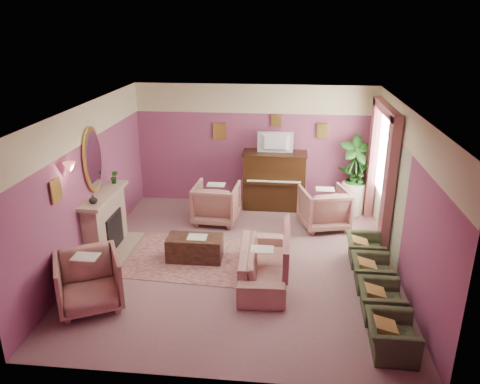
# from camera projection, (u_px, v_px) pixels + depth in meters

# --- Properties ---
(floor) EXTENTS (5.50, 6.00, 0.01)m
(floor) POSITION_uv_depth(u_px,v_px,m) (241.00, 261.00, 8.56)
(floor) COLOR #8B6467
(floor) RESTS_ON ground
(ceiling) EXTENTS (5.50, 6.00, 0.01)m
(ceiling) POSITION_uv_depth(u_px,v_px,m) (241.00, 109.00, 7.58)
(ceiling) COLOR beige
(ceiling) RESTS_ON wall_back
(wall_back) EXTENTS (5.50, 0.02, 2.80)m
(wall_back) POSITION_uv_depth(u_px,v_px,m) (254.00, 145.00, 10.87)
(wall_back) COLOR #713D65
(wall_back) RESTS_ON floor
(wall_front) EXTENTS (5.50, 0.02, 2.80)m
(wall_front) POSITION_uv_depth(u_px,v_px,m) (214.00, 281.00, 5.28)
(wall_front) COLOR #713D65
(wall_front) RESTS_ON floor
(wall_left) EXTENTS (0.02, 6.00, 2.80)m
(wall_left) POSITION_uv_depth(u_px,v_px,m) (88.00, 184.00, 8.34)
(wall_left) COLOR #713D65
(wall_left) RESTS_ON floor
(wall_right) EXTENTS (0.02, 6.00, 2.80)m
(wall_right) POSITION_uv_depth(u_px,v_px,m) (405.00, 195.00, 7.81)
(wall_right) COLOR #713D65
(wall_right) RESTS_ON floor
(picture_rail_band) EXTENTS (5.50, 0.01, 0.65)m
(picture_rail_band) POSITION_uv_depth(u_px,v_px,m) (255.00, 99.00, 10.48)
(picture_rail_band) COLOR beige
(picture_rail_band) RESTS_ON wall_back
(stripe_panel) EXTENTS (0.01, 3.00, 2.15)m
(stripe_panel) POSITION_uv_depth(u_px,v_px,m) (387.00, 187.00, 9.13)
(stripe_panel) COLOR #B6C199
(stripe_panel) RESTS_ON wall_right
(fireplace_surround) EXTENTS (0.30, 1.40, 1.10)m
(fireplace_surround) POSITION_uv_depth(u_px,v_px,m) (106.00, 223.00, 8.81)
(fireplace_surround) COLOR tan
(fireplace_surround) RESTS_ON floor
(fireplace_inset) EXTENTS (0.18, 0.72, 0.68)m
(fireplace_inset) POSITION_uv_depth(u_px,v_px,m) (111.00, 231.00, 8.85)
(fireplace_inset) COLOR black
(fireplace_inset) RESTS_ON floor
(fire_ember) EXTENTS (0.06, 0.54, 0.10)m
(fire_ember) POSITION_uv_depth(u_px,v_px,m) (114.00, 239.00, 8.91)
(fire_ember) COLOR #FF4002
(fire_ember) RESTS_ON floor
(mantel_shelf) EXTENTS (0.40, 1.55, 0.07)m
(mantel_shelf) POSITION_uv_depth(u_px,v_px,m) (104.00, 195.00, 8.61)
(mantel_shelf) COLOR tan
(mantel_shelf) RESTS_ON fireplace_surround
(hearth) EXTENTS (0.55, 1.50, 0.02)m
(hearth) POSITION_uv_depth(u_px,v_px,m) (118.00, 249.00, 8.98)
(hearth) COLOR tan
(hearth) RESTS_ON floor
(mirror_frame) EXTENTS (0.04, 0.72, 1.20)m
(mirror_frame) POSITION_uv_depth(u_px,v_px,m) (93.00, 159.00, 8.38)
(mirror_frame) COLOR #DBC04C
(mirror_frame) RESTS_ON wall_left
(mirror_glass) EXTENTS (0.01, 0.60, 1.06)m
(mirror_glass) POSITION_uv_depth(u_px,v_px,m) (94.00, 159.00, 8.38)
(mirror_glass) COLOR silver
(mirror_glass) RESTS_ON wall_left
(sconce_shade) EXTENTS (0.20, 0.20, 0.16)m
(sconce_shade) POSITION_uv_depth(u_px,v_px,m) (70.00, 167.00, 7.33)
(sconce_shade) COLOR #F67B65
(sconce_shade) RESTS_ON wall_left
(piano) EXTENTS (1.40, 0.60, 1.30)m
(piano) POSITION_uv_depth(u_px,v_px,m) (274.00, 181.00, 10.78)
(piano) COLOR black
(piano) RESTS_ON floor
(piano_keyshelf) EXTENTS (1.30, 0.12, 0.06)m
(piano_keyshelf) POSITION_uv_depth(u_px,v_px,m) (274.00, 183.00, 10.43)
(piano_keyshelf) COLOR black
(piano_keyshelf) RESTS_ON piano
(piano_keys) EXTENTS (1.20, 0.08, 0.02)m
(piano_keys) POSITION_uv_depth(u_px,v_px,m) (274.00, 181.00, 10.42)
(piano_keys) COLOR white
(piano_keys) RESTS_ON piano
(piano_top) EXTENTS (1.45, 0.65, 0.04)m
(piano_top) POSITION_uv_depth(u_px,v_px,m) (275.00, 153.00, 10.55)
(piano_top) COLOR black
(piano_top) RESTS_ON piano
(television) EXTENTS (0.80, 0.12, 0.48)m
(television) POSITION_uv_depth(u_px,v_px,m) (275.00, 141.00, 10.41)
(television) COLOR black
(television) RESTS_ON piano
(print_back_left) EXTENTS (0.30, 0.03, 0.38)m
(print_back_left) POSITION_uv_depth(u_px,v_px,m) (220.00, 131.00, 10.80)
(print_back_left) COLOR #DBC04C
(print_back_left) RESTS_ON wall_back
(print_back_right) EXTENTS (0.26, 0.03, 0.34)m
(print_back_right) POSITION_uv_depth(u_px,v_px,m) (323.00, 131.00, 10.55)
(print_back_right) COLOR #DBC04C
(print_back_right) RESTS_ON wall_back
(print_back_mid) EXTENTS (0.22, 0.03, 0.26)m
(print_back_mid) POSITION_uv_depth(u_px,v_px,m) (276.00, 121.00, 10.57)
(print_back_mid) COLOR #DBC04C
(print_back_mid) RESTS_ON wall_back
(print_left_wall) EXTENTS (0.03, 0.28, 0.36)m
(print_left_wall) POSITION_uv_depth(u_px,v_px,m) (56.00, 190.00, 7.11)
(print_left_wall) COLOR #DBC04C
(print_left_wall) RESTS_ON wall_left
(window_blind) EXTENTS (0.03, 1.40, 1.80)m
(window_blind) POSITION_uv_depth(u_px,v_px,m) (386.00, 153.00, 9.15)
(window_blind) COLOR beige
(window_blind) RESTS_ON wall_right
(curtain_left) EXTENTS (0.16, 0.34, 2.60)m
(curtain_left) POSITION_uv_depth(u_px,v_px,m) (389.00, 188.00, 8.44)
(curtain_left) COLOR #9A5258
(curtain_left) RESTS_ON floor
(curtain_right) EXTENTS (0.16, 0.34, 2.60)m
(curtain_right) POSITION_uv_depth(u_px,v_px,m) (372.00, 159.00, 10.16)
(curtain_right) COLOR #9A5258
(curtain_right) RESTS_ON floor
(pelmet) EXTENTS (0.16, 2.20, 0.16)m
(pelmet) POSITION_uv_depth(u_px,v_px,m) (387.00, 109.00, 8.86)
(pelmet) COLOR #9A5258
(pelmet) RESTS_ON wall_right
(mantel_plant) EXTENTS (0.16, 0.16, 0.28)m
(mantel_plant) POSITION_uv_depth(u_px,v_px,m) (114.00, 177.00, 9.06)
(mantel_plant) COLOR #194915
(mantel_plant) RESTS_ON mantel_shelf
(mantel_vase) EXTENTS (0.16, 0.16, 0.16)m
(mantel_vase) POSITION_uv_depth(u_px,v_px,m) (93.00, 199.00, 8.10)
(mantel_vase) COLOR beige
(mantel_vase) RESTS_ON mantel_shelf
(area_rug) EXTENTS (2.60, 1.94, 0.01)m
(area_rug) POSITION_uv_depth(u_px,v_px,m) (197.00, 258.00, 8.66)
(area_rug) COLOR #A26963
(area_rug) RESTS_ON floor
(coffee_table) EXTENTS (1.00, 0.51, 0.45)m
(coffee_table) POSITION_uv_depth(u_px,v_px,m) (195.00, 248.00, 8.56)
(coffee_table) COLOR #392318
(coffee_table) RESTS_ON floor
(table_paper) EXTENTS (0.35, 0.28, 0.01)m
(table_paper) POSITION_uv_depth(u_px,v_px,m) (197.00, 237.00, 8.47)
(table_paper) COLOR beige
(table_paper) RESTS_ON coffee_table
(sofa) EXTENTS (0.64, 1.93, 0.78)m
(sofa) POSITION_uv_depth(u_px,v_px,m) (262.00, 258.00, 7.87)
(sofa) COLOR #AB796C
(sofa) RESTS_ON floor
(sofa_throw) EXTENTS (0.10, 1.46, 0.54)m
(sofa_throw) POSITION_uv_depth(u_px,v_px,m) (286.00, 248.00, 7.76)
(sofa_throw) COLOR #9A5258
(sofa_throw) RESTS_ON sofa
(floral_armchair_left) EXTENTS (0.92, 0.92, 0.96)m
(floral_armchair_left) POSITION_uv_depth(u_px,v_px,m) (216.00, 201.00, 10.08)
(floral_armchair_left) COLOR #AB796C
(floral_armchair_left) RESTS_ON floor
(floral_armchair_right) EXTENTS (0.92, 0.92, 0.96)m
(floral_armchair_right) POSITION_uv_depth(u_px,v_px,m) (324.00, 206.00, 9.81)
(floral_armchair_right) COLOR #AB796C
(floral_armchair_right) RESTS_ON floor
(floral_armchair_front) EXTENTS (0.92, 0.92, 0.96)m
(floral_armchair_front) POSITION_uv_depth(u_px,v_px,m) (88.00, 279.00, 7.08)
(floral_armchair_front) COLOR #AB796C
(floral_armchair_front) RESTS_ON floor
(olive_chair_a) EXTENTS (0.52, 0.75, 0.65)m
(olive_chair_a) POSITION_uv_depth(u_px,v_px,m) (392.00, 332.00, 6.13)
(olive_chair_a) COLOR #3E4A2C
(olive_chair_a) RESTS_ON floor
(olive_chair_b) EXTENTS (0.52, 0.75, 0.65)m
(olive_chair_b) POSITION_uv_depth(u_px,v_px,m) (381.00, 297.00, 6.89)
(olive_chair_b) COLOR #3E4A2C
(olive_chair_b) RESTS_ON floor
(olive_chair_c) EXTENTS (0.52, 0.75, 0.65)m
(olive_chair_c) POSITION_uv_depth(u_px,v_px,m) (372.00, 269.00, 7.66)
(olive_chair_c) COLOR #3E4A2C
(olive_chair_c) RESTS_ON floor
(olive_chair_d) EXTENTS (0.52, 0.75, 0.65)m
(olive_chair_d) POSITION_uv_depth(u_px,v_px,m) (365.00, 246.00, 8.42)
(olive_chair_d) COLOR #3E4A2C
(olive_chair_d) RESTS_ON floor
(side_table) EXTENTS (0.52, 0.52, 0.70)m
(side_table) POSITION_uv_depth(u_px,v_px,m) (352.00, 198.00, 10.60)
(side_table) COLOR silver
(side_table) RESTS_ON floor
(side_plant_big) EXTENTS (0.30, 0.30, 0.34)m
(side_plant_big) POSITION_uv_depth(u_px,v_px,m) (354.00, 176.00, 10.42)
(side_plant_big) COLOR #194915
(side_plant_big) RESTS_ON side_table
(side_plant_small) EXTENTS (0.16, 0.16, 0.28)m
(side_plant_small) POSITION_uv_depth(u_px,v_px,m) (360.00, 179.00, 10.33)
(side_plant_small) COLOR #194915
(side_plant_small) RESTS_ON side_table
(palm_pot) EXTENTS (0.34, 0.34, 0.34)m
(palm_pot) POSITION_uv_depth(u_px,v_px,m) (352.00, 204.00, 10.71)
(palm_pot) COLOR #9A6740
(palm_pot) RESTS_ON floor
(palm_plant) EXTENTS (0.76, 0.76, 1.44)m
(palm_plant) POSITION_uv_depth(u_px,v_px,m) (355.00, 167.00, 10.40)
(palm_plant) COLOR #194915
(palm_plant) RESTS_ON palm_pot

